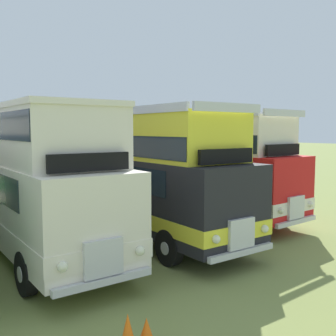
{
  "coord_description": "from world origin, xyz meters",
  "views": [
    {
      "loc": [
        -4.35,
        -12.48,
        3.81
      ],
      "look_at": [
        5.7,
        -0.01,
        2.26
      ],
      "focal_mm": 42.36,
      "sensor_mm": 36.0,
      "label": 1
    }
  ],
  "objects_px": {
    "bus_fifth_in_row": "(198,163)",
    "cone_mid_row": "(128,335)",
    "bus_third_in_row": "(28,172)",
    "cone_near_end": "(147,333)",
    "bus_fourth_in_row": "(130,168)"
  },
  "relations": [
    {
      "from": "cone_near_end",
      "to": "bus_fifth_in_row",
      "type": "bearing_deg",
      "value": 42.24
    },
    {
      "from": "bus_third_in_row",
      "to": "bus_fifth_in_row",
      "type": "xyz_separation_m",
      "value": [
        7.68,
        0.3,
        -0.12
      ]
    },
    {
      "from": "bus_fifth_in_row",
      "to": "cone_mid_row",
      "type": "distance_m",
      "value": 11.49
    },
    {
      "from": "bus_third_in_row",
      "to": "cone_mid_row",
      "type": "relative_size",
      "value": 14.3
    },
    {
      "from": "bus_third_in_row",
      "to": "bus_fourth_in_row",
      "type": "height_order",
      "value": "bus_fourth_in_row"
    },
    {
      "from": "bus_third_in_row",
      "to": "bus_fifth_in_row",
      "type": "bearing_deg",
      "value": 2.27
    },
    {
      "from": "cone_near_end",
      "to": "cone_mid_row",
      "type": "xyz_separation_m",
      "value": [
        -0.36,
        0.04,
        0.08
      ]
    },
    {
      "from": "bus_fourth_in_row",
      "to": "cone_near_end",
      "type": "relative_size",
      "value": 20.22
    },
    {
      "from": "bus_fifth_in_row",
      "to": "cone_mid_row",
      "type": "xyz_separation_m",
      "value": [
        -8.56,
        -7.41,
        -1.99
      ]
    },
    {
      "from": "bus_fourth_in_row",
      "to": "cone_mid_row",
      "type": "relative_size",
      "value": 15.7
    },
    {
      "from": "bus_third_in_row",
      "to": "cone_near_end",
      "type": "height_order",
      "value": "bus_third_in_row"
    },
    {
      "from": "cone_near_end",
      "to": "cone_mid_row",
      "type": "relative_size",
      "value": 0.78
    },
    {
      "from": "bus_fourth_in_row",
      "to": "bus_fifth_in_row",
      "type": "distance_m",
      "value": 3.85
    },
    {
      "from": "cone_near_end",
      "to": "cone_mid_row",
      "type": "height_order",
      "value": "cone_mid_row"
    },
    {
      "from": "bus_fourth_in_row",
      "to": "bus_fifth_in_row",
      "type": "relative_size",
      "value": 1.18
    }
  ]
}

